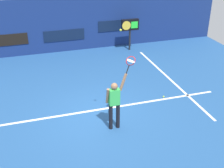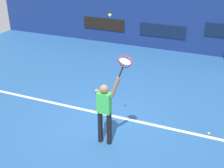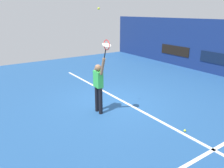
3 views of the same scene
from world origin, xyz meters
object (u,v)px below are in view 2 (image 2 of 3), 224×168
at_px(tennis_player, 105,109).
at_px(tennis_racket, 125,63).
at_px(tennis_ball, 110,15).
at_px(spare_ball, 209,133).

bearing_deg(tennis_player, tennis_racket, -0.48).
distance_m(tennis_player, tennis_ball, 2.39).
xyz_separation_m(tennis_racket, spare_ball, (2.00, 1.40, -2.32)).
relative_size(tennis_racket, tennis_ball, 9.21).
xyz_separation_m(tennis_player, tennis_racket, (0.51, -0.00, 1.34)).
distance_m(tennis_player, tennis_racket, 1.43).
relative_size(tennis_player, tennis_racket, 3.15).
bearing_deg(tennis_racket, spare_ball, 35.03).
bearing_deg(spare_ball, tennis_ball, -148.42).
xyz_separation_m(tennis_racket, tennis_ball, (-0.34, -0.04, 1.05)).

